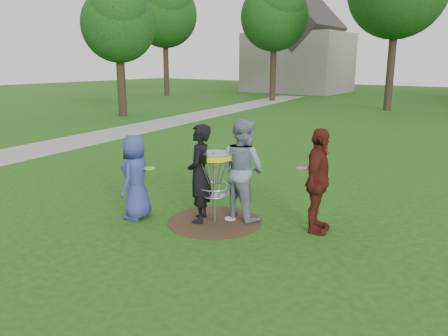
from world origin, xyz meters
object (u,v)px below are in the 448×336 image
Objects in this scene: player_blue at (136,177)px; player_grey at (242,169)px; player_maroon at (318,181)px; player_black at (200,174)px; disc_golf_basket at (214,170)px.

player_blue is 0.84× the size of player_grey.
player_grey is 1.50m from player_maroon.
player_grey is (1.64, 1.23, 0.15)m from player_blue.
player_maroon is at bearing -162.55° from player_grey.
player_black reaches higher than disc_golf_basket.
player_black reaches higher than player_blue.
player_black is at bearing 98.76° from player_blue.
player_maroon is at bearing 95.48° from player_blue.
player_maroon is (1.49, 0.16, -0.03)m from player_grey.
player_grey is (0.53, 0.66, 0.04)m from player_black.
player_grey is 0.60m from disc_golf_basket.
player_black is at bearing 62.50° from player_grey.
player_black is 0.84m from player_grey.
player_black is 0.96× the size of player_grey.
player_black is 0.30m from disc_golf_basket.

